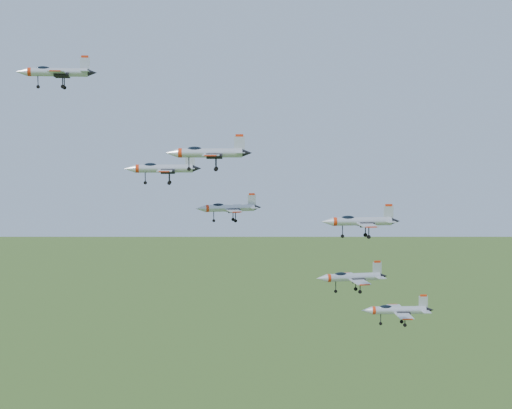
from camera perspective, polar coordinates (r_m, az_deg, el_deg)
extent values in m
cylinder|color=#B1B7BE|center=(121.84, -15.57, 10.16)|extent=(9.60, 2.44, 1.37)
cone|color=#B1B7BE|center=(122.66, -18.25, 10.05)|extent=(2.04, 1.58, 1.37)
cone|color=black|center=(121.30, -12.95, 10.24)|extent=(1.60, 1.33, 1.17)
ellipsoid|color=black|center=(122.19, -16.67, 10.36)|extent=(2.42, 1.24, 0.87)
cube|color=#B1B7BE|center=(118.87, -15.64, 10.16)|extent=(2.94, 4.89, 0.15)
cube|color=#B1B7BE|center=(124.72, -15.30, 9.92)|extent=(2.94, 4.89, 0.15)
cube|color=#B1B7BE|center=(121.53, -13.52, 10.89)|extent=(1.59, 0.30, 2.22)
cube|color=red|center=(121.65, -13.53, 11.44)|extent=(1.17, 0.28, 0.37)
cylinder|color=#B1B7BE|center=(110.90, -7.36, 2.87)|extent=(8.84, 2.79, 1.26)
cone|color=#B1B7BE|center=(111.26, -10.06, 2.84)|extent=(1.95, 1.55, 1.26)
cone|color=black|center=(110.78, -4.74, 2.89)|extent=(1.53, 1.30, 1.07)
ellipsoid|color=black|center=(111.00, -8.47, 3.11)|extent=(2.27, 1.27, 0.80)
cube|color=#B1B7BE|center=(108.18, -7.32, 2.69)|extent=(2.96, 4.61, 0.14)
cube|color=#B1B7BE|center=(113.62, -7.20, 2.81)|extent=(2.96, 4.61, 0.14)
cube|color=#B1B7BE|center=(110.74, -5.30, 3.57)|extent=(1.46, 0.37, 2.04)
cube|color=red|center=(110.72, -5.30, 4.12)|extent=(1.08, 0.32, 0.34)
cylinder|color=#B1B7BE|center=(88.32, -3.68, 4.14)|extent=(7.97, 2.93, 1.14)
cone|color=#B1B7BE|center=(88.62, -6.76, 4.12)|extent=(1.80, 1.48, 1.14)
cone|color=black|center=(88.28, -0.71, 4.15)|extent=(1.42, 1.23, 0.97)
ellipsoid|color=black|center=(88.40, -4.94, 4.41)|extent=(2.07, 1.24, 0.73)
cube|color=#B1B7BE|center=(85.86, -3.62, 3.96)|extent=(2.86, 4.23, 0.12)
cube|color=#B1B7BE|center=(90.78, -3.52, 4.03)|extent=(2.86, 4.23, 0.12)
cube|color=#B1B7BE|center=(88.25, -1.34, 4.92)|extent=(1.31, 0.40, 1.85)
cube|color=red|center=(88.25, -1.34, 5.55)|extent=(0.97, 0.34, 0.31)
cylinder|color=#B1B7BE|center=(116.15, -2.10, -0.28)|extent=(8.10, 1.34, 1.17)
cone|color=#B1B7BE|center=(115.29, -4.46, -0.33)|extent=(1.64, 1.20, 1.17)
cone|color=black|center=(117.17, 0.13, -0.22)|extent=(1.28, 1.02, 0.99)
ellipsoid|color=black|center=(115.74, -3.06, -0.08)|extent=(1.99, 0.88, 0.74)
cube|color=#B1B7BE|center=(113.77, -1.76, -0.51)|extent=(2.15, 3.99, 0.13)
cube|color=#B1B7BE|center=(118.66, -2.26, -0.27)|extent=(2.15, 3.99, 0.13)
cube|color=#B1B7BE|center=(116.83, -0.34, 0.36)|extent=(1.35, 0.14, 1.88)
cube|color=red|center=(116.76, -0.34, 0.84)|extent=(0.99, 0.15, 0.31)
cylinder|color=#B1B7BE|center=(103.81, 8.48, -1.34)|extent=(8.60, 2.74, 1.23)
cone|color=#B1B7BE|center=(102.78, 5.71, -1.38)|extent=(1.90, 1.52, 1.23)
cone|color=black|center=(105.02, 11.10, -1.31)|extent=(1.49, 1.27, 1.05)
ellipsoid|color=black|center=(103.31, 7.36, -1.10)|extent=(2.21, 1.24, 0.78)
cube|color=#B1B7BE|center=(101.32, 8.92, -1.64)|extent=(2.89, 4.49, 0.13)
cube|color=#B1B7BE|center=(106.44, 8.26, -1.31)|extent=(2.89, 4.49, 0.13)
cube|color=#B1B7BE|center=(104.61, 10.56, -0.62)|extent=(1.42, 0.37, 1.99)
cube|color=red|center=(104.51, 10.57, -0.05)|extent=(1.05, 0.32, 0.33)
cylinder|color=#B1B7BE|center=(113.40, 7.80, -5.78)|extent=(8.66, 1.87, 1.24)
cone|color=#B1B7BE|center=(111.90, 5.28, -5.90)|extent=(1.81, 1.36, 1.24)
cone|color=black|center=(115.05, 10.15, -5.65)|extent=(1.41, 1.15, 1.06)
ellipsoid|color=black|center=(112.67, 6.78, -5.60)|extent=(2.16, 1.05, 0.79)
cube|color=#B1B7BE|center=(111.03, 8.33, -6.15)|extent=(2.50, 4.35, 0.13)
cube|color=#B1B7BE|center=(116.00, 7.46, -5.65)|extent=(2.50, 4.35, 0.13)
cube|color=#B1B7BE|center=(114.45, 9.67, -5.05)|extent=(1.44, 0.22, 2.01)
cube|color=red|center=(114.27, 9.68, -4.53)|extent=(1.06, 0.21, 0.33)
cylinder|color=#B1B7BE|center=(131.87, 11.35, -8.29)|extent=(9.80, 3.49, 1.41)
cone|color=#B1B7BE|center=(130.64, 8.83, -8.38)|extent=(2.21, 1.80, 1.41)
cone|color=black|center=(133.30, 13.72, -8.19)|extent=(1.74, 1.50, 1.19)
ellipsoid|color=black|center=(131.22, 10.33, -8.10)|extent=(2.54, 1.51, 0.89)
cube|color=#B1B7BE|center=(129.13, 11.76, -8.71)|extent=(3.46, 5.19, 0.15)
cube|color=#B1B7BE|center=(134.85, 11.13, -8.10)|extent=(3.46, 5.19, 0.15)
cube|color=#B1B7BE|center=(132.65, 13.24, -7.60)|extent=(1.61, 0.48, 2.27)
cube|color=red|center=(132.39, 13.25, -7.10)|extent=(1.19, 0.41, 0.38)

